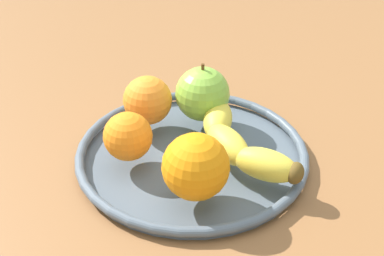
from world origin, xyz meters
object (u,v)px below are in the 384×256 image
orange_front_right (128,136)px  fruit_bowl (192,153)px  orange_back_left (148,100)px  orange_back_right (196,167)px  apple (202,94)px  banana (238,143)px

orange_front_right → fruit_bowl: bearing=97.2°
fruit_bowl → orange_back_left: size_ratio=4.48×
orange_front_right → orange_back_left: size_ratio=0.91×
orange_front_right → orange_back_left: bearing=161.2°
orange_front_right → orange_back_left: orange_back_left is taller
orange_back_right → orange_back_left: bearing=-163.0°
orange_front_right → orange_back_right: orange_back_right is taller
apple → orange_back_left: bearing=-88.5°
apple → orange_back_left: (0.20, -7.43, -0.41)cm
orange_front_right → banana: bearing=84.6°
banana → orange_back_right: orange_back_right is taller
apple → orange_front_right: size_ratio=1.36×
orange_front_right → orange_back_right: (7.68, 7.38, 0.75)cm
apple → orange_front_right: apple is taller
banana → apple: size_ratio=2.19×
orange_back_right → orange_back_left: size_ratio=1.14×
orange_back_left → orange_back_right: bearing=17.0°
fruit_bowl → orange_back_right: bearing=-3.5°
banana → orange_back_right: (6.42, -5.99, 1.89)cm
orange_back_left → apple: bearing=91.5°
fruit_bowl → banana: banana is taller
apple → orange_back_right: 15.92cm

